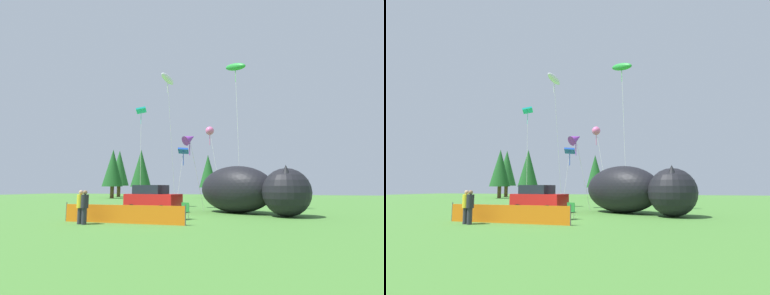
{
  "view_description": "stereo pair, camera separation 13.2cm",
  "coord_description": "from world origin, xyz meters",
  "views": [
    {
      "loc": [
        7.05,
        -16.5,
        1.79
      ],
      "look_at": [
        1.16,
        3.32,
        4.56
      ],
      "focal_mm": 28.0,
      "sensor_mm": 36.0,
      "label": 1
    },
    {
      "loc": [
        7.17,
        -16.46,
        1.79
      ],
      "look_at": [
        1.16,
        3.32,
        4.56
      ],
      "focal_mm": 28.0,
      "sensor_mm": 36.0,
      "label": 2
    }
  ],
  "objects": [
    {
      "name": "ground_plane",
      "position": [
        0.0,
        0.0,
        0.0
      ],
      "size": [
        120.0,
        120.0,
        0.0
      ],
      "primitive_type": "plane",
      "color": "#477F33"
    },
    {
      "name": "parked_car",
      "position": [
        -2.02,
        3.9,
        0.96
      ],
      "size": [
        4.15,
        2.42,
        1.96
      ],
      "rotation": [
        0.0,
        0.0,
        -0.14
      ],
      "color": "red",
      "rests_on": "ground"
    },
    {
      "name": "folding_chair",
      "position": [
        1.68,
        -0.08,
        0.53
      ],
      "size": [
        0.71,
        0.71,
        0.94
      ],
      "rotation": [
        0.0,
        0.0,
        -1.91
      ],
      "color": "#267F33",
      "rests_on": "ground"
    },
    {
      "name": "inflatable_cat",
      "position": [
        4.77,
        4.63,
        1.54
      ],
      "size": [
        8.4,
        6.55,
        3.33
      ],
      "rotation": [
        0.0,
        0.0,
        -0.54
      ],
      "color": "black",
      "rests_on": "ground"
    },
    {
      "name": "safety_fence",
      "position": [
        -0.72,
        -2.74,
        0.46
      ],
      "size": [
        6.72,
        0.11,
        1.0
      ],
      "rotation": [
        0.0,
        0.0,
        0.01
      ],
      "color": "orange",
      "rests_on": "ground"
    },
    {
      "name": "spectator_in_grey_shirt",
      "position": [
        -2.25,
        -3.72,
        0.91
      ],
      "size": [
        0.36,
        0.36,
        1.66
      ],
      "color": "#2D2D38",
      "rests_on": "ground"
    },
    {
      "name": "spectator_in_red_shirt",
      "position": [
        -2.57,
        -3.61,
        0.91
      ],
      "size": [
        0.36,
        0.36,
        1.66
      ],
      "color": "#2D2D38",
      "rests_on": "ground"
    },
    {
      "name": "kite_purple_delta",
      "position": [
        0.39,
        5.32,
        5.51
      ],
      "size": [
        1.59,
        1.54,
        6.11
      ],
      "color": "silver",
      "rests_on": "ground"
    },
    {
      "name": "kite_green_fish",
      "position": [
        3.68,
        7.7,
        11.86
      ],
      "size": [
        2.31,
        2.21,
        12.53
      ],
      "color": "silver",
      "rests_on": "ground"
    },
    {
      "name": "kite_blue_box",
      "position": [
        -1.18,
        8.47,
        4.94
      ],
      "size": [
        1.07,
        1.68,
        5.27
      ],
      "color": "silver",
      "rests_on": "ground"
    },
    {
      "name": "kite_teal_diamond",
      "position": [
        -5.23,
        8.18,
        8.75
      ],
      "size": [
        1.52,
        2.29,
        9.22
      ],
      "color": "silver",
      "rests_on": "ground"
    },
    {
      "name": "kite_pink_octopus",
      "position": [
        0.99,
        9.58,
        6.87
      ],
      "size": [
        1.76,
        1.54,
        7.29
      ],
      "color": "silver",
      "rests_on": "ground"
    },
    {
      "name": "kite_white_ghost",
      "position": [
        -2.6,
        8.12,
        11.62
      ],
      "size": [
        0.95,
        2.47,
        12.09
      ],
      "color": "silver",
      "rests_on": "ground"
    },
    {
      "name": "horizon_tree_east",
      "position": [
        -15.1,
        28.45,
        4.93
      ],
      "size": [
        3.37,
        3.37,
        8.03
      ],
      "color": "brown",
      "rests_on": "ground"
    },
    {
      "name": "horizon_tree_west",
      "position": [
        -23.1,
        35.27,
        5.51
      ],
      "size": [
        3.76,
        3.76,
        8.98
      ],
      "color": "brown",
      "rests_on": "ground"
    },
    {
      "name": "horizon_tree_mid",
      "position": [
        -5.14,
        34.37,
        4.59
      ],
      "size": [
        3.13,
        3.13,
        7.47
      ],
      "color": "brown",
      "rests_on": "ground"
    },
    {
      "name": "horizon_tree_northeast",
      "position": [
        -20.22,
        28.19,
        5.05
      ],
      "size": [
        3.44,
        3.44,
        8.22
      ],
      "color": "brown",
      "rests_on": "ground"
    }
  ]
}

